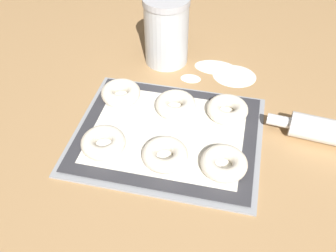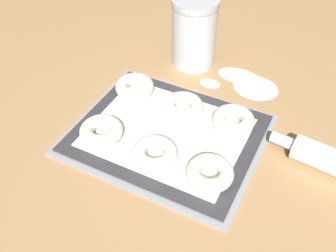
{
  "view_description": "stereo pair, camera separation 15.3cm",
  "coord_description": "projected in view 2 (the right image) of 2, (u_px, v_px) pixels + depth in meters",
  "views": [
    {
      "loc": [
        0.12,
        -0.6,
        0.62
      ],
      "look_at": [
        -0.01,
        0.0,
        0.03
      ],
      "focal_mm": 42.0,
      "sensor_mm": 36.0,
      "label": 1
    },
    {
      "loc": [
        0.27,
        -0.54,
        0.62
      ],
      "look_at": [
        -0.01,
        0.0,
        0.03
      ],
      "focal_mm": 42.0,
      "sensor_mm": 36.0,
      "label": 2
    }
  ],
  "objects": [
    {
      "name": "bagel_back_center",
      "position": [
        183.0,
        106.0,
        0.9
      ],
      "size": [
        0.09,
        0.09,
        0.03
      ],
      "color": "silver",
      "rests_on": "baking_mat"
    },
    {
      "name": "bagel_front_right",
      "position": [
        210.0,
        173.0,
        0.76
      ],
      "size": [
        0.09,
        0.09,
        0.03
      ],
      "color": "silver",
      "rests_on": "baking_mat"
    },
    {
      "name": "baking_tray",
      "position": [
        168.0,
        133.0,
        0.87
      ],
      "size": [
        0.41,
        0.34,
        0.01
      ],
      "color": "#93969B",
      "rests_on": "ground_plane"
    },
    {
      "name": "ground_plane",
      "position": [
        172.0,
        137.0,
        0.86
      ],
      "size": [
        2.8,
        2.8,
        0.0
      ],
      "primitive_type": "plane",
      "color": "#A87F51"
    },
    {
      "name": "flour_patch_far",
      "position": [
        240.0,
        76.0,
        1.02
      ],
      "size": [
        0.11,
        0.07,
        0.0
      ],
      "color": "white",
      "rests_on": "ground_plane"
    },
    {
      "name": "bagel_back_left",
      "position": [
        135.0,
        87.0,
        0.95
      ],
      "size": [
        0.09,
        0.09,
        0.03
      ],
      "color": "silver",
      "rests_on": "baking_mat"
    },
    {
      "name": "flour_patch_side",
      "position": [
        210.0,
        83.0,
        1.0
      ],
      "size": [
        0.05,
        0.04,
        0.0
      ],
      "color": "white",
      "rests_on": "ground_plane"
    },
    {
      "name": "bagel_front_center",
      "position": [
        154.0,
        152.0,
        0.8
      ],
      "size": [
        0.09,
        0.09,
        0.03
      ],
      "color": "silver",
      "rests_on": "baking_mat"
    },
    {
      "name": "flour_patch_near",
      "position": [
        256.0,
        87.0,
        0.99
      ],
      "size": [
        0.11,
        0.1,
        0.0
      ],
      "color": "white",
      "rests_on": "ground_plane"
    },
    {
      "name": "bagel_back_right",
      "position": [
        233.0,
        120.0,
        0.87
      ],
      "size": [
        0.09,
        0.09,
        0.03
      ],
      "color": "silver",
      "rests_on": "baking_mat"
    },
    {
      "name": "bagel_front_left",
      "position": [
        101.0,
        131.0,
        0.84
      ],
      "size": [
        0.09,
        0.09,
        0.03
      ],
      "color": "silver",
      "rests_on": "baking_mat"
    },
    {
      "name": "baking_mat",
      "position": [
        168.0,
        132.0,
        0.86
      ],
      "size": [
        0.38,
        0.31,
        0.0
      ],
      "color": "#333338",
      "rests_on": "baking_tray"
    },
    {
      "name": "flour_canister",
      "position": [
        194.0,
        32.0,
        1.01
      ],
      "size": [
        0.12,
        0.12,
        0.18
      ],
      "color": "silver",
      "rests_on": "ground_plane"
    }
  ]
}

